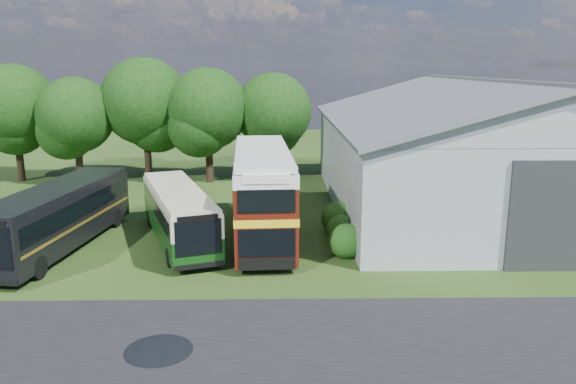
{
  "coord_description": "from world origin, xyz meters",
  "views": [
    {
      "loc": [
        2.37,
        -19.51,
        8.98
      ],
      "look_at": [
        2.86,
        8.0,
        2.73
      ],
      "focal_mm": 35.0,
      "sensor_mm": 36.0,
      "label": 1
    }
  ],
  "objects_px": {
    "storage_shed": "(475,142)",
    "bus_maroon_double": "(263,194)",
    "bus_green_single": "(179,214)",
    "bus_dark_single": "(58,216)"
  },
  "relations": [
    {
      "from": "storage_shed",
      "to": "bus_maroon_double",
      "type": "xyz_separation_m",
      "value": [
        -13.45,
        -7.05,
        -1.77
      ]
    },
    {
      "from": "storage_shed",
      "to": "bus_green_single",
      "type": "distance_m",
      "value": 19.48
    },
    {
      "from": "bus_maroon_double",
      "to": "bus_green_single",
      "type": "bearing_deg",
      "value": -177.39
    },
    {
      "from": "bus_dark_single",
      "to": "bus_green_single",
      "type": "bearing_deg",
      "value": 17.58
    },
    {
      "from": "bus_green_single",
      "to": "bus_dark_single",
      "type": "height_order",
      "value": "bus_dark_single"
    },
    {
      "from": "bus_green_single",
      "to": "bus_maroon_double",
      "type": "height_order",
      "value": "bus_maroon_double"
    },
    {
      "from": "storage_shed",
      "to": "bus_dark_single",
      "type": "relative_size",
      "value": 2.14
    },
    {
      "from": "bus_green_single",
      "to": "bus_dark_single",
      "type": "distance_m",
      "value": 5.84
    },
    {
      "from": "storage_shed",
      "to": "bus_green_single",
      "type": "relative_size",
      "value": 2.38
    },
    {
      "from": "bus_green_single",
      "to": "storage_shed",
      "type": "bearing_deg",
      "value": 3.49
    }
  ]
}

